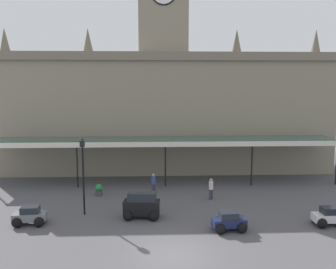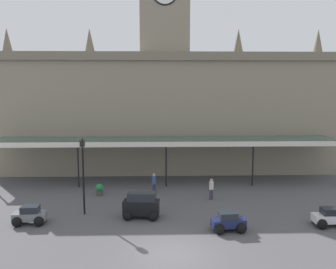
# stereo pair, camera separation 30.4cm
# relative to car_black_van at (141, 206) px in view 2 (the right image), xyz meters

# --- Properties ---
(ground_plane) EXTENTS (140.00, 140.00, 0.00)m
(ground_plane) POSITION_rel_car_black_van_xyz_m (1.83, -5.32, -0.81)
(ground_plane) COLOR #4F4D51
(station_building) EXTENTS (33.79, 7.07, 21.91)m
(station_building) POSITION_rel_car_black_van_xyz_m (1.83, 14.61, 6.08)
(station_building) COLOR gray
(station_building) RESTS_ON ground
(entrance_canopy) EXTENTS (30.61, 3.26, 4.04)m
(entrance_canopy) POSITION_rel_car_black_van_xyz_m (1.83, 8.86, 3.09)
(entrance_canopy) COLOR #38564C
(entrance_canopy) RESTS_ON ground
(car_black_van) EXTENTS (2.47, 1.74, 1.77)m
(car_black_van) POSITION_rel_car_black_van_xyz_m (0.00, 0.00, 0.00)
(car_black_van) COLOR black
(car_black_van) RESTS_ON ground
(car_white_sedan) EXTENTS (2.06, 1.54, 1.19)m
(car_white_sedan) POSITION_rel_car_black_van_xyz_m (11.92, -1.73, -0.30)
(car_white_sedan) COLOR silver
(car_white_sedan) RESTS_ON ground
(car_grey_sedan) EXTENTS (2.10, 1.60, 1.19)m
(car_grey_sedan) POSITION_rel_car_black_van_xyz_m (-7.11, -0.82, -0.30)
(car_grey_sedan) COLOR slate
(car_grey_sedan) RESTS_ON ground
(car_navy_sedan) EXTENTS (2.13, 1.65, 1.19)m
(car_navy_sedan) POSITION_rel_car_black_van_xyz_m (5.38, -2.31, -0.30)
(car_navy_sedan) COLOR #19214C
(car_navy_sedan) RESTS_ON ground
(pedestrian_beside_cars) EXTENTS (0.34, 0.34, 1.67)m
(pedestrian_beside_cars) POSITION_rel_car_black_van_xyz_m (0.78, 5.50, 0.10)
(pedestrian_beside_cars) COLOR #3F384C
(pedestrian_beside_cars) RESTS_ON ground
(pedestrian_crossing_forecourt) EXTENTS (0.34, 0.34, 1.67)m
(pedestrian_crossing_forecourt) POSITION_rel_car_black_van_xyz_m (5.24, 3.79, 0.10)
(pedestrian_crossing_forecourt) COLOR #3F384C
(pedestrian_crossing_forecourt) RESTS_ON ground
(victorian_lamppost) EXTENTS (0.30, 0.30, 5.30)m
(victorian_lamppost) POSITION_rel_car_black_van_xyz_m (-3.97, 0.87, 2.46)
(victorian_lamppost) COLOR black
(victorian_lamppost) RESTS_ON ground
(planter_near_kerb) EXTENTS (0.60, 0.60, 0.96)m
(planter_near_kerb) POSITION_rel_car_black_van_xyz_m (-3.60, 5.09, -0.32)
(planter_near_kerb) COLOR #47423D
(planter_near_kerb) RESTS_ON ground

